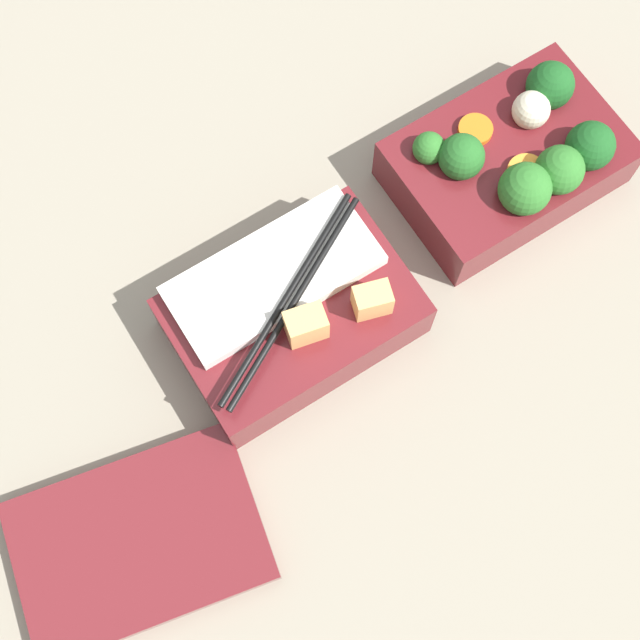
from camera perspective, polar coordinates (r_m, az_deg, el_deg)
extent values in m
plane|color=gray|center=(0.75, 5.01, 4.54)|extent=(3.00, 3.00, 0.00)
cube|color=maroon|center=(0.77, 11.81, 9.82)|extent=(0.18, 0.12, 0.05)
sphere|color=#19511E|center=(0.77, 14.52, 14.33)|extent=(0.04, 0.04, 0.04)
sphere|color=#2D7028|center=(0.73, 15.08, 9.26)|extent=(0.04, 0.04, 0.04)
sphere|color=#19511E|center=(0.75, 16.90, 10.61)|extent=(0.04, 0.04, 0.04)
sphere|color=#236023|center=(0.72, 9.04, 10.28)|extent=(0.04, 0.04, 0.04)
sphere|color=#2D7028|center=(0.72, 12.98, 8.18)|extent=(0.04, 0.04, 0.04)
sphere|color=#2D7028|center=(0.73, 6.98, 10.87)|extent=(0.03, 0.03, 0.03)
cylinder|color=orange|center=(0.74, 13.09, 9.16)|extent=(0.04, 0.04, 0.01)
cylinder|color=orange|center=(0.75, 9.91, 11.90)|extent=(0.04, 0.04, 0.01)
sphere|color=beige|center=(0.76, 13.36, 12.95)|extent=(0.03, 0.03, 0.03)
cube|color=maroon|center=(0.70, -1.77, 0.25)|extent=(0.18, 0.12, 0.05)
cube|color=white|center=(0.68, -3.01, 2.88)|extent=(0.16, 0.07, 0.01)
cube|color=#EAB266|center=(0.66, 3.36, 1.27)|extent=(0.03, 0.03, 0.03)
cube|color=#EAB266|center=(0.65, -0.91, -0.32)|extent=(0.03, 0.03, 0.03)
cylinder|color=black|center=(0.66, -2.13, 1.51)|extent=(0.17, 0.10, 0.01)
cylinder|color=black|center=(0.66, -1.60, 1.24)|extent=(0.17, 0.10, 0.01)
cube|color=maroon|center=(0.69, -11.50, -13.72)|extent=(0.20, 0.16, 0.02)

